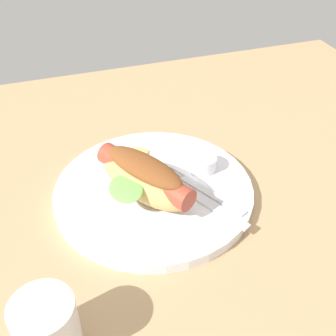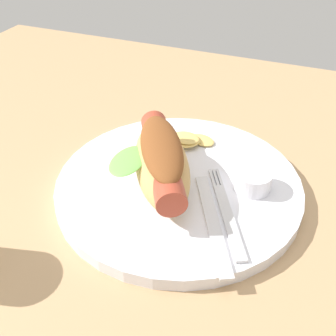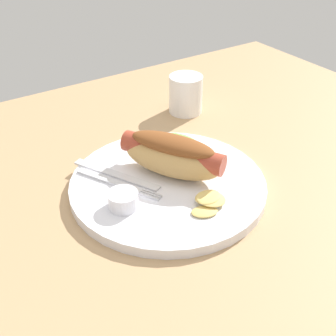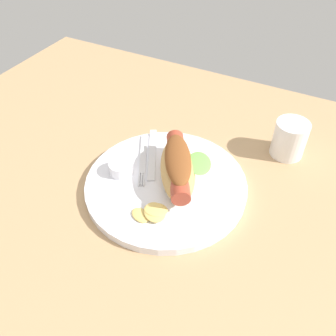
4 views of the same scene
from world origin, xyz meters
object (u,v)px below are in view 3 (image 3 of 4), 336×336
knife (116,175)px  chips_pile (208,202)px  plate (166,184)px  fork (116,183)px  hot_dog (173,154)px  sauce_ramekin (123,200)px  drinking_cup (186,94)px

knife → chips_pile: (-7.31, 13.58, 0.51)cm
plate → fork: (6.85, -3.29, 1.00)cm
plate → hot_dog: bearing=-150.0°
hot_dog → sauce_ramekin: hot_dog is taller
knife → drinking_cup: (-23.43, -14.52, 2.01)cm
fork → knife: (-1.01, -1.96, -0.02)cm
drinking_cup → fork: bearing=34.0°
plate → fork: bearing=-25.6°
sauce_ramekin → knife: size_ratio=0.28×
plate → chips_pile: bearing=99.9°
plate → knife: bearing=-41.9°
fork → chips_pile: bearing=8.0°
hot_dog → sauce_ramekin: size_ratio=3.92×
sauce_ramekin → knife: sauce_ramekin is taller
chips_pile → fork: bearing=-54.4°
fork → chips_pile: chips_pile is taller
hot_dog → sauce_ramekin: bearing=-103.2°
plate → drinking_cup: (-17.58, -19.77, 2.99)cm
chips_pile → drinking_cup: bearing=-119.8°
sauce_ramekin → knife: bearing=-110.0°
sauce_ramekin → fork: 5.68cm
plate → sauce_ramekin: sauce_ramekin is taller
hot_dog → sauce_ramekin: 11.05cm
plate → drinking_cup: drinking_cup is taller
fork → drinking_cup: drinking_cup is taller
plate → drinking_cup: size_ratio=3.94×
hot_dog → fork: hot_dog is taller
plate → fork: fork is taller
plate → hot_dog: (-1.85, -1.07, 4.21)cm
plate → drinking_cup: bearing=-131.7°
fork → drinking_cup: 29.54cm
sauce_ramekin → chips_pile: 11.79cm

